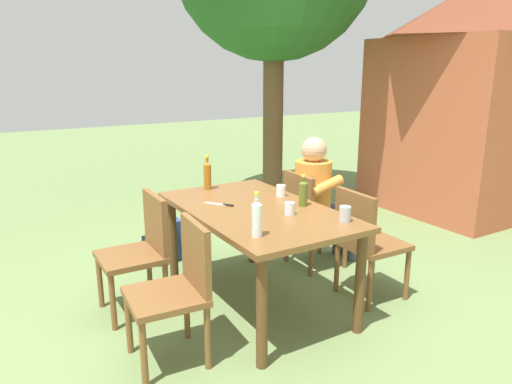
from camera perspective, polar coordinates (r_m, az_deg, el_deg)
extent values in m
plane|color=#6B844C|center=(3.75, 0.00, -13.13)|extent=(24.00, 24.00, 0.00)
cube|color=brown|center=(3.47, 0.00, -2.24)|extent=(1.58, 0.93, 0.04)
cylinder|color=brown|center=(4.04, -9.94, -5.66)|extent=(0.07, 0.07, 0.72)
cylinder|color=brown|center=(2.87, 0.71, -14.29)|extent=(0.07, 0.07, 0.72)
cylinder|color=brown|center=(4.35, -0.46, -3.93)|extent=(0.07, 0.07, 0.72)
cylinder|color=brown|center=(3.29, 12.38, -10.64)|extent=(0.07, 0.07, 0.72)
cube|color=brown|center=(4.30, 7.25, -3.31)|extent=(0.45, 0.45, 0.04)
cube|color=brown|center=(4.12, 5.12, -0.71)|extent=(0.42, 0.05, 0.42)
cylinder|color=brown|center=(4.35, 10.68, -6.39)|extent=(0.04, 0.04, 0.41)
cylinder|color=brown|center=(4.62, 7.66, -4.96)|extent=(0.04, 0.04, 0.41)
cylinder|color=brown|center=(4.13, 6.59, -7.40)|extent=(0.04, 0.04, 0.41)
cylinder|color=brown|center=(4.42, 3.69, -5.81)|extent=(0.04, 0.04, 0.41)
cube|color=brown|center=(2.95, -10.84, -12.23)|extent=(0.47, 0.47, 0.04)
cube|color=brown|center=(2.91, -7.25, -7.49)|extent=(0.42, 0.07, 0.42)
cylinder|color=brown|center=(3.18, -15.04, -14.95)|extent=(0.04, 0.04, 0.41)
cylinder|color=brown|center=(2.86, -13.32, -18.48)|extent=(0.04, 0.04, 0.41)
cylinder|color=brown|center=(3.26, -8.33, -13.78)|extent=(0.04, 0.04, 0.41)
cylinder|color=brown|center=(2.95, -5.83, -17.01)|extent=(0.04, 0.04, 0.41)
cube|color=brown|center=(3.80, 13.89, -6.09)|extent=(0.45, 0.45, 0.04)
cube|color=brown|center=(3.60, 11.77, -3.28)|extent=(0.42, 0.05, 0.42)
cylinder|color=brown|center=(3.89, 17.69, -9.47)|extent=(0.04, 0.04, 0.41)
cylinder|color=brown|center=(4.13, 13.86, -7.72)|extent=(0.04, 0.04, 0.41)
cylinder|color=brown|center=(3.64, 13.49, -10.88)|extent=(0.04, 0.04, 0.41)
cylinder|color=brown|center=(3.90, 9.69, -8.89)|extent=(0.04, 0.04, 0.41)
cube|color=brown|center=(3.57, -14.85, -7.55)|extent=(0.44, 0.44, 0.04)
cube|color=brown|center=(3.54, -11.99, -3.57)|extent=(0.42, 0.04, 0.42)
cylinder|color=brown|center=(3.79, -18.24, -10.18)|extent=(0.04, 0.04, 0.41)
cylinder|color=brown|center=(3.45, -16.81, -12.59)|extent=(0.04, 0.04, 0.41)
cylinder|color=brown|center=(3.87, -12.69, -9.22)|extent=(0.04, 0.04, 0.41)
cylinder|color=brown|center=(3.54, -10.74, -11.46)|extent=(0.04, 0.04, 0.41)
cylinder|color=orange|center=(4.19, 6.84, 0.22)|extent=(0.32, 0.32, 0.52)
sphere|color=tan|center=(4.12, 6.99, 5.06)|extent=(0.22, 0.22, 0.22)
cylinder|color=#383847|center=(4.32, 9.57, -3.04)|extent=(0.14, 0.40, 0.14)
cylinder|color=#383847|center=(4.52, 11.39, -5.34)|extent=(0.11, 0.11, 0.45)
cylinder|color=orange|center=(4.03, 8.51, 0.71)|extent=(0.09, 0.31, 0.16)
cylinder|color=#383847|center=(4.45, 8.07, -2.44)|extent=(0.14, 0.40, 0.14)
cylinder|color=#383847|center=(4.64, 9.91, -4.71)|extent=(0.11, 0.11, 0.45)
cylinder|color=orange|center=(4.32, 5.34, 1.76)|extent=(0.09, 0.31, 0.16)
cylinder|color=white|center=(2.85, 0.09, -3.48)|extent=(0.06, 0.06, 0.20)
cone|color=white|center=(2.82, 0.09, -1.27)|extent=(0.06, 0.06, 0.03)
cylinder|color=white|center=(2.81, 0.09, -0.73)|extent=(0.03, 0.03, 0.03)
cylinder|color=yellow|center=(2.80, 0.10, -0.23)|extent=(0.03, 0.03, 0.02)
cylinder|color=#566623|center=(3.51, 5.68, -0.32)|extent=(0.06, 0.06, 0.17)
cone|color=#566623|center=(3.48, 5.72, 1.23)|extent=(0.06, 0.06, 0.02)
cylinder|color=#566623|center=(3.48, 5.73, 1.61)|extent=(0.03, 0.03, 0.02)
cylinder|color=yellow|center=(3.47, 5.74, 1.95)|extent=(0.03, 0.03, 0.02)
cylinder|color=#996019|center=(3.99, -5.85, 1.80)|extent=(0.06, 0.06, 0.21)
cone|color=#996019|center=(3.96, -5.89, 3.49)|extent=(0.06, 0.06, 0.03)
cylinder|color=#996019|center=(3.95, -5.91, 3.90)|extent=(0.03, 0.03, 0.03)
cylinder|color=yellow|center=(3.95, -5.92, 4.28)|extent=(0.03, 0.03, 0.02)
cylinder|color=silver|center=(3.31, 4.06, -1.98)|extent=(0.07, 0.07, 0.09)
cylinder|color=white|center=(3.77, 3.01, 0.17)|extent=(0.07, 0.07, 0.09)
cylinder|color=#B2B7BC|center=(3.20, 10.64, -2.61)|extent=(0.08, 0.08, 0.10)
cube|color=silver|center=(3.57, -4.91, -1.42)|extent=(0.16, 0.12, 0.01)
cube|color=black|center=(3.52, -3.34, -1.58)|extent=(0.08, 0.06, 0.01)
cube|color=black|center=(4.54, -11.39, -5.50)|extent=(0.33, 0.17, 0.41)
cube|color=black|center=(4.54, -12.73, -6.61)|extent=(0.23, 0.06, 0.18)
cube|color=#2D4784|center=(4.59, -10.36, -5.39)|extent=(0.28, 0.17, 0.38)
cube|color=navy|center=(4.58, -11.66, -6.42)|extent=(0.20, 0.06, 0.17)
cylinder|color=brown|center=(6.08, 2.06, 9.32)|extent=(0.25, 0.25, 2.36)
cube|color=#B25638|center=(6.38, 22.70, 7.28)|extent=(1.81, 1.43, 2.10)
pyramid|color=brown|center=(6.38, 23.94, 19.13)|extent=(2.09, 1.64, 0.55)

